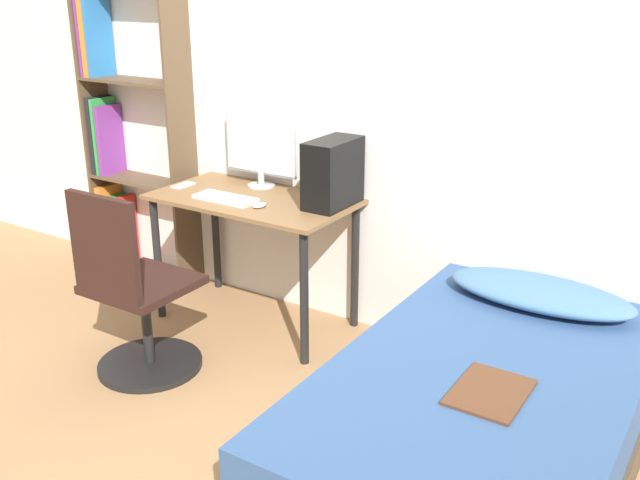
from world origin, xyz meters
TOP-DOWN VIEW (x-y plane):
  - ground_plane at (0.00, 0.00)m, footprint 14.00×14.00m
  - wall_back at (0.00, 1.38)m, footprint 8.00×0.05m
  - desk at (-0.31, 1.06)m, footprint 1.09×0.60m
  - bookshelf at (-1.50, 1.24)m, footprint 0.76×0.23m
  - office_chair at (-0.44, 0.30)m, footprint 0.52×0.52m
  - bed at (1.25, 0.44)m, footprint 1.07×1.84m
  - pillow at (1.25, 1.10)m, footprint 0.82×0.36m
  - magazine at (1.32, 0.28)m, footprint 0.24×0.32m
  - monitor at (-0.40, 1.26)m, footprint 0.47×0.16m
  - keyboard at (-0.40, 0.94)m, footprint 0.35×0.14m
  - pc_tower at (0.13, 1.17)m, footprint 0.18×0.34m
  - mouse at (-0.17, 0.94)m, footprint 0.06×0.09m
  - phone at (-0.78, 1.02)m, footprint 0.07×0.14m

SIDE VIEW (x-z plane):
  - ground_plane at x=0.00m, z-range 0.00..0.00m
  - bed at x=1.25m, z-range 0.00..0.48m
  - office_chair at x=-0.44m, z-range -0.11..0.84m
  - magazine at x=1.32m, z-range 0.48..0.49m
  - pillow at x=1.25m, z-range 0.48..0.59m
  - desk at x=-0.31m, z-range 0.25..0.99m
  - phone at x=-0.78m, z-range 0.73..0.74m
  - keyboard at x=-0.40m, z-range 0.73..0.75m
  - mouse at x=-0.17m, z-range 0.73..0.75m
  - bookshelf at x=-1.50m, z-range -0.07..1.82m
  - pc_tower at x=0.13m, z-range 0.73..1.08m
  - monitor at x=-0.40m, z-range 0.75..1.19m
  - wall_back at x=0.00m, z-range 0.00..2.50m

